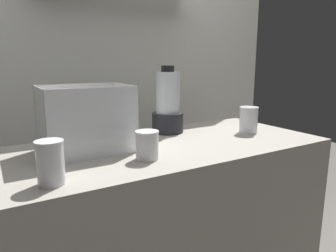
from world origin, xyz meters
The scene contains 7 objects.
counter centered at (0.00, 0.00, 0.45)m, with size 1.40×0.64×0.90m, color #9E998E.
back_wall_unit centered at (0.00, 0.77, 1.27)m, with size 2.60×0.24×2.50m.
carrot_display_bin centered at (-0.34, 0.07, 0.98)m, with size 0.34×0.25×0.26m.
blender_pitcher centered at (0.12, 0.20, 1.03)m, with size 0.16×0.16×0.34m.
juice_cup_pomegranate_far_left centered at (-0.53, -0.22, 0.96)m, with size 0.08×0.08×0.13m.
juice_cup_pomegranate_left centered at (-0.18, -0.15, 0.95)m, with size 0.09×0.09×0.11m.
juice_cup_orange_middle centered at (0.46, -0.02, 0.96)m, with size 0.09×0.09×0.13m.
Camera 1 is at (-0.67, -1.12, 1.25)m, focal length 32.88 mm.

